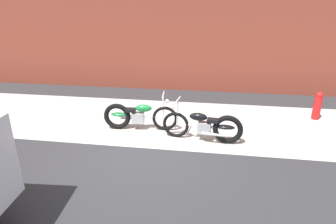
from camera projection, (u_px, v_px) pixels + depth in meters
name	position (u px, v px, depth m)	size (l,w,h in m)	color
ground_plane	(147.00, 148.00, 6.66)	(80.00, 80.00, 0.00)	#2D2D30
sidewalk_slab	(160.00, 120.00, 8.27)	(36.00, 3.50, 0.01)	#B2ADA3
brick_building_wall	(176.00, 10.00, 10.38)	(36.00, 0.50, 5.99)	brown
motorcycle_green	(135.00, 116.00, 7.54)	(2.01, 0.58, 1.03)	black
motorcycle_black	(208.00, 126.00, 6.90)	(2.00, 0.61, 1.03)	black
fire_hydrant	(317.00, 105.00, 8.23)	(0.22, 0.22, 0.84)	red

